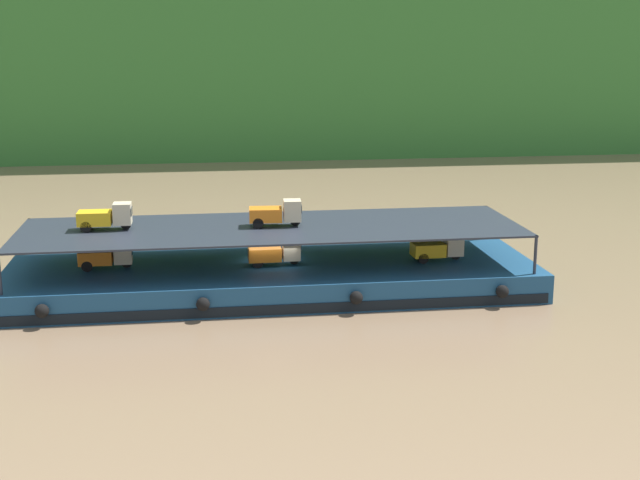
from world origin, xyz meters
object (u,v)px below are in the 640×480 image
mini_truck_lower_stern (107,255)px  mini_truck_upper_stern (106,217)px  mini_truck_lower_aft (275,252)px  mini_truck_upper_mid (276,213)px  cargo_barge (272,277)px  mini_truck_lower_mid (438,248)px

mini_truck_lower_stern → mini_truck_upper_stern: bearing=80.7°
mini_truck_lower_aft → mini_truck_upper_stern: (-8.65, 0.77, 2.00)m
mini_truck_upper_stern → mini_truck_upper_mid: bearing=-2.4°
cargo_barge → mini_truck_upper_stern: size_ratio=10.06×
cargo_barge → mini_truck_lower_mid: size_ratio=10.01×
mini_truck_upper_stern → cargo_barge: bearing=-3.5°
mini_truck_lower_stern → mini_truck_upper_stern: (0.04, 0.25, 2.00)m
mini_truck_lower_stern → mini_truck_upper_stern: 2.02m
mini_truck_lower_aft → mini_truck_lower_mid: same height
cargo_barge → mini_truck_lower_stern: mini_truck_lower_stern is taller
mini_truck_upper_mid → mini_truck_upper_stern: bearing=177.6°
mini_truck_lower_aft → mini_truck_upper_stern: size_ratio=1.00×
mini_truck_lower_stern → mini_truck_lower_aft: (8.69, -0.53, 0.00)m
cargo_barge → mini_truck_lower_stern: 8.66m
cargo_barge → mini_truck_upper_stern: (-8.50, 0.52, 3.44)m
mini_truck_upper_stern → mini_truck_lower_stern: bearing=-99.3°
mini_truck_lower_stern → cargo_barge: bearing=-1.8°
cargo_barge → mini_truck_upper_stern: bearing=176.5°
cargo_barge → mini_truck_upper_mid: size_ratio=9.91×
mini_truck_upper_mid → mini_truck_lower_stern: bearing=179.2°
mini_truck_lower_stern → mini_truck_lower_mid: bearing=-2.7°
mini_truck_lower_aft → mini_truck_lower_stern: bearing=176.5°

